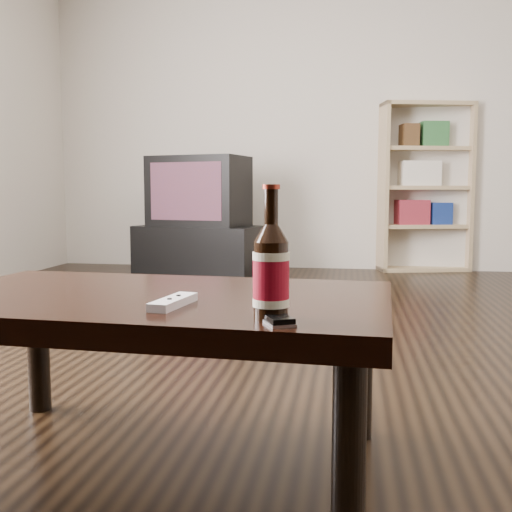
# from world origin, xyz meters

# --- Properties ---
(floor) EXTENTS (5.00, 6.00, 0.01)m
(floor) POSITION_xyz_m (0.00, 0.00, -0.01)
(floor) COLOR black
(floor) RESTS_ON ground
(wall_back) EXTENTS (5.00, 0.02, 2.70)m
(wall_back) POSITION_xyz_m (0.00, 3.01, 1.35)
(wall_back) COLOR beige
(wall_back) RESTS_ON ground
(tv_stand) EXTENTS (1.10, 0.72, 0.40)m
(tv_stand) POSITION_xyz_m (-1.04, 2.42, 0.20)
(tv_stand) COLOR black
(tv_stand) RESTS_ON floor
(tv) EXTENTS (0.84, 0.63, 0.56)m
(tv) POSITION_xyz_m (-1.04, 2.42, 0.68)
(tv) COLOR black
(tv) RESTS_ON tv_stand
(bookshelf) EXTENTS (0.83, 0.52, 1.43)m
(bookshelf) POSITION_xyz_m (0.78, 3.05, 0.74)
(bookshelf) COLOR tan
(bookshelf) RESTS_ON floor
(coffee_table) EXTENTS (1.18, 0.73, 0.43)m
(coffee_table) POSITION_xyz_m (-0.30, -0.94, 0.37)
(coffee_table) COLOR black
(coffee_table) RESTS_ON floor
(beer_bottle) EXTENTS (0.09, 0.09, 0.27)m
(beer_bottle) POSITION_xyz_m (0.02, -1.19, 0.52)
(beer_bottle) COLOR black
(beer_bottle) RESTS_ON coffee_table
(phone) EXTENTS (0.08, 0.10, 0.02)m
(phone) POSITION_xyz_m (0.03, -1.23, 0.43)
(phone) COLOR #B4B4B7
(phone) RESTS_ON coffee_table
(remote) EXTENTS (0.07, 0.17, 0.02)m
(remote) POSITION_xyz_m (-0.21, -1.09, 0.44)
(remote) COLOR silver
(remote) RESTS_ON coffee_table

